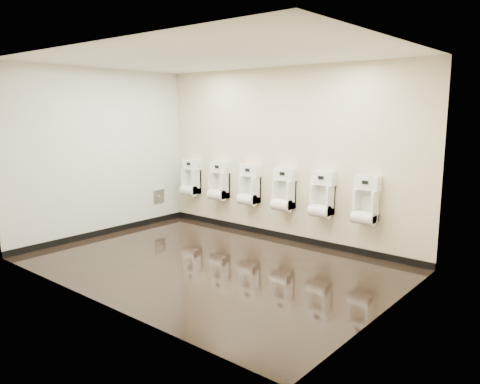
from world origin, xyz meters
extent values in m
cube|color=black|center=(0.00, 0.00, 0.00)|extent=(5.00, 3.50, 0.00)
cube|color=silver|center=(0.00, 0.00, 2.80)|extent=(5.00, 3.50, 0.00)
cube|color=beige|center=(0.00, 1.75, 1.40)|extent=(5.00, 0.02, 2.80)
cube|color=beige|center=(0.00, -1.75, 1.40)|extent=(5.00, 0.02, 2.80)
cube|color=beige|center=(-2.50, 0.00, 1.40)|extent=(0.02, 3.50, 2.80)
cube|color=beige|center=(2.50, 0.00, 1.40)|extent=(0.02, 3.50, 2.80)
cube|color=white|center=(-2.50, 0.00, 1.40)|extent=(0.01, 3.50, 2.80)
cube|color=black|center=(0.00, 1.74, 0.05)|extent=(5.00, 0.02, 0.10)
cube|color=black|center=(-2.49, 0.00, 0.05)|extent=(0.02, 3.50, 0.10)
cube|color=#9E9EA3|center=(-2.48, 1.20, 0.50)|extent=(0.03, 0.25, 0.25)
cylinder|color=silver|center=(-2.46, 1.20, 0.50)|extent=(0.02, 0.04, 0.04)
cube|color=white|center=(-2.04, 1.63, 0.77)|extent=(0.32, 0.23, 0.45)
cube|color=silver|center=(-2.04, 1.71, 0.81)|extent=(0.24, 0.01, 0.33)
cylinder|color=white|center=(-2.04, 1.57, 0.61)|extent=(0.32, 0.20, 0.20)
cube|color=white|center=(-2.04, 1.67, 1.10)|extent=(0.36, 0.17, 0.20)
cube|color=black|center=(-2.04, 1.57, 1.12)|extent=(0.09, 0.01, 0.05)
cube|color=silver|center=(-2.04, 1.58, 1.12)|extent=(0.11, 0.01, 0.07)
cylinder|color=silver|center=(-1.86, 1.67, 1.10)|extent=(0.01, 0.03, 0.03)
cube|color=white|center=(-1.31, 1.63, 0.77)|extent=(0.32, 0.23, 0.45)
cube|color=silver|center=(-1.31, 1.71, 0.81)|extent=(0.24, 0.01, 0.33)
cylinder|color=white|center=(-1.31, 1.57, 0.61)|extent=(0.32, 0.20, 0.20)
cube|color=white|center=(-1.31, 1.67, 1.10)|extent=(0.36, 0.17, 0.20)
cube|color=black|center=(-1.31, 1.57, 1.12)|extent=(0.09, 0.01, 0.05)
cube|color=silver|center=(-1.31, 1.58, 1.12)|extent=(0.11, 0.01, 0.07)
cylinder|color=silver|center=(-1.13, 1.67, 1.10)|extent=(0.01, 0.03, 0.03)
cube|color=white|center=(-0.61, 1.63, 0.77)|extent=(0.32, 0.23, 0.45)
cube|color=silver|center=(-0.61, 1.71, 0.81)|extent=(0.24, 0.01, 0.33)
cylinder|color=white|center=(-0.61, 1.57, 0.61)|extent=(0.32, 0.20, 0.20)
cube|color=white|center=(-0.61, 1.67, 1.10)|extent=(0.36, 0.17, 0.20)
cube|color=black|center=(-0.61, 1.57, 1.12)|extent=(0.09, 0.01, 0.05)
cube|color=silver|center=(-0.61, 1.58, 1.12)|extent=(0.11, 0.01, 0.07)
cylinder|color=silver|center=(-0.43, 1.67, 1.10)|extent=(0.01, 0.03, 0.03)
cube|color=white|center=(0.10, 1.63, 0.77)|extent=(0.32, 0.23, 0.45)
cube|color=silver|center=(0.10, 1.71, 0.81)|extent=(0.24, 0.01, 0.33)
cylinder|color=white|center=(0.10, 1.57, 0.61)|extent=(0.32, 0.20, 0.20)
cube|color=white|center=(0.10, 1.67, 1.10)|extent=(0.36, 0.17, 0.20)
cube|color=black|center=(0.10, 1.57, 1.12)|extent=(0.09, 0.01, 0.05)
cube|color=silver|center=(0.10, 1.58, 1.12)|extent=(0.11, 0.01, 0.07)
cylinder|color=silver|center=(0.29, 1.67, 1.10)|extent=(0.01, 0.03, 0.03)
cube|color=white|center=(0.81, 1.63, 0.77)|extent=(0.32, 0.23, 0.45)
cube|color=silver|center=(0.81, 1.71, 0.81)|extent=(0.24, 0.01, 0.33)
cylinder|color=white|center=(0.81, 1.57, 0.61)|extent=(0.32, 0.20, 0.20)
cube|color=white|center=(0.81, 1.67, 1.10)|extent=(0.36, 0.17, 0.20)
cube|color=black|center=(0.81, 1.57, 1.12)|extent=(0.09, 0.01, 0.05)
cube|color=silver|center=(0.81, 1.58, 1.12)|extent=(0.11, 0.01, 0.07)
cylinder|color=silver|center=(0.99, 1.67, 1.10)|extent=(0.01, 0.03, 0.03)
cube|color=white|center=(1.52, 1.63, 0.77)|extent=(0.32, 0.23, 0.45)
cube|color=silver|center=(1.52, 1.71, 0.81)|extent=(0.24, 0.01, 0.33)
cylinder|color=white|center=(1.52, 1.57, 0.61)|extent=(0.32, 0.20, 0.20)
cube|color=white|center=(1.52, 1.67, 1.10)|extent=(0.36, 0.17, 0.20)
cube|color=black|center=(1.52, 1.57, 1.12)|extent=(0.09, 0.01, 0.05)
cube|color=silver|center=(1.52, 1.58, 1.12)|extent=(0.11, 0.01, 0.07)
cylinder|color=silver|center=(1.70, 1.67, 1.10)|extent=(0.01, 0.03, 0.03)
camera|label=1|loc=(4.33, -4.53, 2.13)|focal=35.00mm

